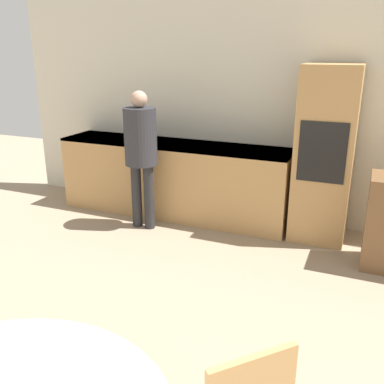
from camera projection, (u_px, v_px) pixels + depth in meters
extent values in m
cube|color=beige|center=(278.00, 110.00, 4.82)|extent=(6.84, 0.05, 2.60)
cube|color=tan|center=(174.00, 179.00, 5.22)|extent=(2.83, 0.60, 0.90)
cube|color=black|center=(173.00, 144.00, 5.08)|extent=(2.83, 0.60, 0.03)
cube|color=tan|center=(325.00, 155.00, 4.44)|extent=(0.57, 0.58, 1.82)
cube|color=black|center=(322.00, 153.00, 4.15)|extent=(0.46, 0.01, 0.60)
cylinder|color=#262628|center=(137.00, 195.00, 4.87)|extent=(0.11, 0.11, 0.75)
cylinder|color=#262628|center=(149.00, 197.00, 4.81)|extent=(0.11, 0.11, 0.75)
cylinder|color=#2D2D33|center=(140.00, 137.00, 4.62)|extent=(0.36, 0.36, 0.62)
sphere|color=tan|center=(139.00, 99.00, 4.50)|extent=(0.18, 0.18, 0.18)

